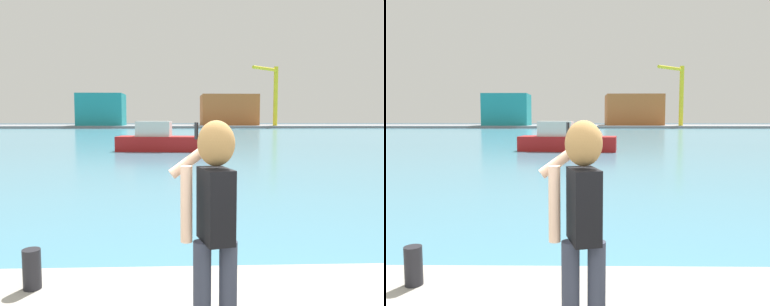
# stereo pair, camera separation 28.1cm
# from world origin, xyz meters

# --- Properties ---
(ground_plane) EXTENTS (220.00, 220.00, 0.00)m
(ground_plane) POSITION_xyz_m (0.00, 50.00, 0.00)
(ground_plane) COLOR #334751
(harbor_water) EXTENTS (140.00, 100.00, 0.02)m
(harbor_water) POSITION_xyz_m (0.00, 52.00, 0.01)
(harbor_water) COLOR teal
(harbor_water) RESTS_ON ground_plane
(far_shore_dock) EXTENTS (140.00, 20.00, 0.55)m
(far_shore_dock) POSITION_xyz_m (0.00, 92.00, 0.27)
(far_shore_dock) COLOR gray
(far_shore_dock) RESTS_ON ground_plane
(person_photographer) EXTENTS (0.54, 0.54, 1.74)m
(person_photographer) POSITION_xyz_m (0.04, 0.44, 1.76)
(person_photographer) COLOR #2D3342
(person_photographer) RESTS_ON quay_promenade
(harbor_bollard) EXTENTS (0.18, 0.18, 0.41)m
(harbor_bollard) POSITION_xyz_m (-1.74, 1.47, 0.90)
(harbor_bollard) COLOR black
(harbor_bollard) RESTS_ON quay_promenade
(boat_moored) EXTENTS (7.23, 2.88, 2.16)m
(boat_moored) POSITION_xyz_m (-1.26, 25.32, 0.78)
(boat_moored) COLOR #B21919
(boat_moored) RESTS_ON harbor_water
(warehouse_left) EXTENTS (10.56, 8.09, 7.46)m
(warehouse_left) POSITION_xyz_m (-18.15, 88.74, 4.28)
(warehouse_left) COLOR teal
(warehouse_left) RESTS_ON far_shore_dock
(warehouse_right) EXTENTS (13.70, 10.99, 7.52)m
(warehouse_right) POSITION_xyz_m (12.59, 93.67, 4.31)
(warehouse_right) COLOR #B26633
(warehouse_right) RESTS_ON far_shore_dock
(port_crane) EXTENTS (7.13, 6.03, 13.61)m
(port_crane) POSITION_xyz_m (21.91, 85.52, 8.73)
(port_crane) COLOR yellow
(port_crane) RESTS_ON far_shore_dock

